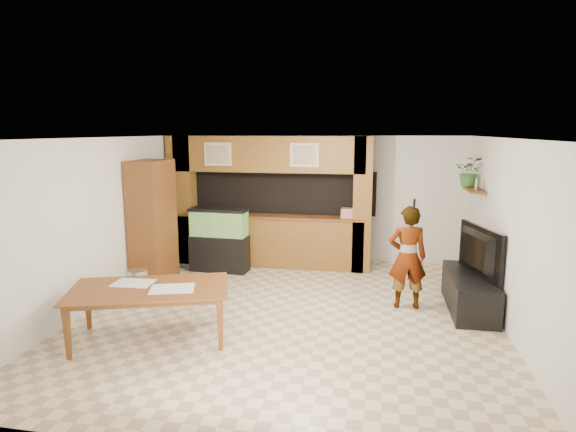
% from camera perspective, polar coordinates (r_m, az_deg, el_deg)
% --- Properties ---
extents(floor, '(6.50, 6.50, 0.00)m').
position_cam_1_polar(floor, '(7.35, 0.30, -11.48)').
color(floor, beige).
rests_on(floor, ground).
extents(ceiling, '(6.50, 6.50, 0.00)m').
position_cam_1_polar(ceiling, '(6.84, 0.33, 9.23)').
color(ceiling, white).
rests_on(ceiling, wall_back).
extents(wall_back, '(6.00, 0.00, 6.00)m').
position_cam_1_polar(wall_back, '(10.15, 3.61, 2.14)').
color(wall_back, silver).
rests_on(wall_back, floor).
extents(wall_left, '(0.00, 6.50, 6.50)m').
position_cam_1_polar(wall_left, '(8.07, -21.15, -0.61)').
color(wall_left, silver).
rests_on(wall_left, floor).
extents(wall_right, '(0.00, 6.50, 6.50)m').
position_cam_1_polar(wall_right, '(7.09, 24.92, -2.27)').
color(wall_right, silver).
rests_on(wall_right, floor).
extents(partition, '(4.20, 0.99, 2.60)m').
position_cam_1_polar(partition, '(9.71, -2.40, 1.86)').
color(partition, brown).
rests_on(partition, floor).
extents(wall_clock, '(0.05, 0.25, 0.25)m').
position_cam_1_polar(wall_clock, '(8.82, -17.81, 4.40)').
color(wall_clock, black).
rests_on(wall_clock, wall_left).
extents(wall_shelf, '(0.25, 0.90, 0.04)m').
position_cam_1_polar(wall_shelf, '(8.88, 21.14, 2.94)').
color(wall_shelf, brown).
rests_on(wall_shelf, wall_right).
extents(pantry_cabinet, '(0.55, 0.90, 2.20)m').
position_cam_1_polar(pantry_cabinet, '(8.89, -15.76, -0.69)').
color(pantry_cabinet, brown).
rests_on(pantry_cabinet, floor).
extents(trash_can, '(0.30, 0.30, 0.56)m').
position_cam_1_polar(trash_can, '(7.98, -17.27, -8.07)').
color(trash_can, '#B2B2B7').
rests_on(trash_can, floor).
extents(aquarium, '(1.12, 0.42, 1.24)m').
position_cam_1_polar(aquarium, '(9.41, -8.13, -2.89)').
color(aquarium, black).
rests_on(aquarium, floor).
extents(tv_stand, '(0.60, 1.65, 0.55)m').
position_cam_1_polar(tv_stand, '(7.92, 20.68, -8.43)').
color(tv_stand, black).
rests_on(tv_stand, floor).
extents(television, '(0.50, 1.29, 0.74)m').
position_cam_1_polar(television, '(7.75, 20.98, -3.90)').
color(television, black).
rests_on(television, tv_stand).
extents(photo_frame, '(0.06, 0.14, 0.18)m').
position_cam_1_polar(photo_frame, '(8.70, 21.40, 3.52)').
color(photo_frame, tan).
rests_on(photo_frame, wall_shelf).
extents(potted_plant, '(0.57, 0.52, 0.53)m').
position_cam_1_polar(potted_plant, '(9.13, 20.75, 4.93)').
color(potted_plant, '#2F6026').
rests_on(potted_plant, wall_shelf).
extents(person, '(0.62, 0.45, 1.60)m').
position_cam_1_polar(person, '(7.58, 13.98, -4.76)').
color(person, olive).
rests_on(person, floor).
extents(microphone, '(0.04, 0.10, 0.16)m').
position_cam_1_polar(microphone, '(7.26, 14.73, 1.38)').
color(microphone, black).
rests_on(microphone, person).
extents(dining_table, '(2.25, 1.70, 0.70)m').
position_cam_1_polar(dining_table, '(6.61, -16.02, -11.16)').
color(dining_table, brown).
rests_on(dining_table, floor).
extents(newspaper_a, '(0.65, 0.55, 0.01)m').
position_cam_1_polar(newspaper_a, '(6.40, -13.56, -8.37)').
color(newspaper_a, silver).
rests_on(newspaper_a, dining_table).
extents(newspaper_b, '(0.54, 0.41, 0.01)m').
position_cam_1_polar(newspaper_b, '(6.77, -17.88, -7.57)').
color(newspaper_b, silver).
rests_on(newspaper_b, dining_table).
extents(counter_box, '(0.28, 0.19, 0.19)m').
position_cam_1_polar(counter_box, '(9.32, 7.19, 0.33)').
color(counter_box, '#9F7456').
rests_on(counter_box, partition).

